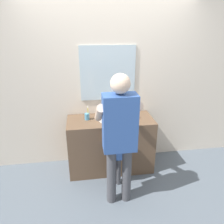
{
  "coord_description": "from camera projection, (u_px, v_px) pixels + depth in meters",
  "views": [
    {
      "loc": [
        -0.4,
        -2.55,
        2.11
      ],
      "look_at": [
        0.0,
        0.15,
        1.0
      ],
      "focal_mm": 34.56,
      "sensor_mm": 36.0,
      "label": 1
    }
  ],
  "objects": [
    {
      "name": "ground_plane",
      "position": [
        113.0,
        179.0,
        3.18
      ],
      "size": [
        14.0,
        14.0,
        0.0
      ],
      "primitive_type": "plane",
      "color": "slate"
    },
    {
      "name": "back_wall",
      "position": [
        107.0,
        79.0,
        3.24
      ],
      "size": [
        4.4,
        0.1,
        2.7
      ],
      "color": "beige",
      "rests_on": "ground"
    },
    {
      "name": "vanity_cabinet",
      "position": [
        111.0,
        144.0,
        3.3
      ],
      "size": [
        1.26,
        0.54,
        0.83
      ],
      "primitive_type": "cube",
      "color": "brown",
      "rests_on": "ground"
    },
    {
      "name": "sink_basin",
      "position": [
        111.0,
        116.0,
        3.11
      ],
      "size": [
        0.35,
        0.35,
        0.11
      ],
      "color": "silver",
      "rests_on": "vanity_cabinet"
    },
    {
      "name": "faucet",
      "position": [
        109.0,
        109.0,
        3.29
      ],
      "size": [
        0.18,
        0.14,
        0.18
      ],
      "color": "#B7BABF",
      "rests_on": "vanity_cabinet"
    },
    {
      "name": "toothbrush_cup",
      "position": [
        87.0,
        116.0,
        3.12
      ],
      "size": [
        0.07,
        0.07,
        0.21
      ],
      "color": "#4C8EB2",
      "rests_on": "vanity_cabinet"
    },
    {
      "name": "soap_bottle",
      "position": [
        133.0,
        114.0,
        3.15
      ],
      "size": [
        0.06,
        0.06,
        0.16
      ],
      "color": "gold",
      "rests_on": "vanity_cabinet"
    },
    {
      "name": "child_toddler",
      "position": [
        115.0,
        150.0,
        2.88
      ],
      "size": [
        0.29,
        0.29,
        0.94
      ],
      "color": "#47474C",
      "rests_on": "ground"
    },
    {
      "name": "adult_parent",
      "position": [
        119.0,
        131.0,
        2.45
      ],
      "size": [
        0.51,
        0.54,
        1.65
      ],
      "color": "#47474C",
      "rests_on": "ground"
    }
  ]
}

